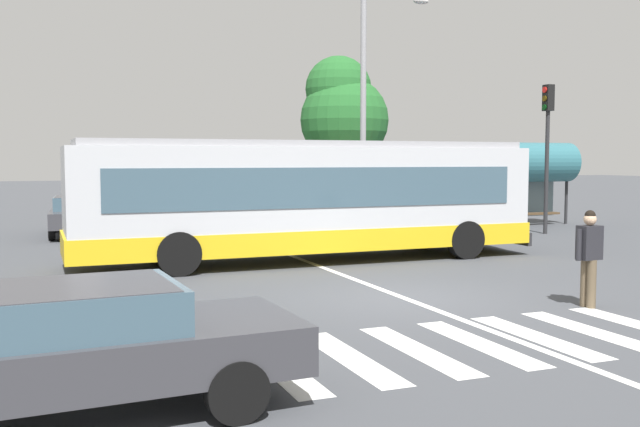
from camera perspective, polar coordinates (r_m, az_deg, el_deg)
ground_plane at (r=13.72m, az=6.23°, el=-6.66°), size 160.00×160.00×0.00m
city_transit_bus at (r=18.35m, az=-0.97°, el=1.15°), size 11.99×2.68×3.06m
pedestrian_crossing_street at (r=13.49m, az=20.54°, el=-2.93°), size 0.58×0.31×1.72m
foreground_sedan at (r=7.75m, az=-18.78°, el=-9.67°), size 4.59×2.05×1.35m
parked_car_charcoal at (r=25.92m, az=-18.52°, el=0.04°), size 2.12×4.61×1.35m
parked_car_white at (r=26.93m, az=-12.71°, el=0.31°), size 2.06×4.59×1.35m
parked_car_teal at (r=26.88m, az=-6.86°, el=0.38°), size 2.28×4.67×1.35m
parked_car_silver at (r=27.83m, az=-1.26°, el=0.54°), size 2.11×4.61×1.35m
parked_car_red at (r=28.82m, az=4.06°, el=0.66°), size 2.16×4.63×1.35m
parked_car_blue at (r=30.39m, az=8.33°, el=0.82°), size 1.93×4.53×1.35m
traffic_light_far_corner at (r=26.25m, az=17.57°, el=5.95°), size 0.33×0.32×5.17m
bus_stop_shelter at (r=29.18m, az=15.65°, el=3.81°), size 4.57×1.54×3.25m
twin_arm_street_lamp at (r=24.90m, az=3.45°, el=10.39°), size 5.00×0.32×8.38m
background_tree_right at (r=32.53m, az=1.80°, el=8.09°), size 3.96×3.96×7.21m
crosswalk_painted_stripes at (r=10.61m, az=12.45°, el=-9.99°), size 6.45×2.76×0.01m
lane_center_line at (r=15.52m, az=3.04°, el=-5.34°), size 0.16×24.00×0.01m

